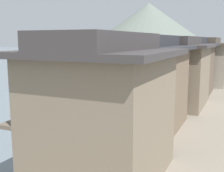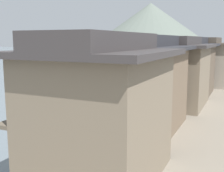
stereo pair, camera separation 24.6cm
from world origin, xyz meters
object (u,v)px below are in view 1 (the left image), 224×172
(boat_moored_third, at_px, (159,86))
(house_waterfront_far, at_px, (203,62))
(boat_midriver_drifting, at_px, (175,76))
(house_waterfront_nearest, at_px, (104,108))
(mooring_post_dock_mid, at_px, (137,99))
(boat_upstream_distant, at_px, (188,72))
(boat_moored_second, at_px, (125,97))
(house_waterfront_tall, at_px, (178,72))
(boat_midriver_upstream, at_px, (91,120))
(mooring_post_dock_near, at_px, (82,131))
(stone_bridge, at_px, (179,55))
(boat_moored_far, at_px, (65,142))
(house_waterfront_narrow, at_px, (190,65))
(house_waterfront_second, at_px, (147,84))

(boat_moored_third, xyz_separation_m, house_waterfront_far, (6.13, -0.50, 3.80))
(boat_midriver_drifting, height_order, house_waterfront_nearest, house_waterfront_nearest)
(boat_moored_third, distance_m, mooring_post_dock_mid, 16.01)
(boat_moored_third, relative_size, boat_midriver_drifting, 1.24)
(boat_upstream_distant, bearing_deg, boat_moored_second, -93.40)
(boat_moored_second, height_order, house_waterfront_far, house_waterfront_far)
(house_waterfront_tall, bearing_deg, boat_midriver_upstream, -137.63)
(boat_midriver_drifting, xyz_separation_m, boat_upstream_distant, (0.87, 7.76, -0.03))
(boat_moored_third, relative_size, house_waterfront_far, 0.74)
(mooring_post_dock_near, distance_m, mooring_post_dock_mid, 9.97)
(boat_midriver_upstream, height_order, mooring_post_dock_mid, mooring_post_dock_mid)
(mooring_post_dock_mid, bearing_deg, boat_moored_third, 98.24)
(house_waterfront_tall, height_order, mooring_post_dock_near, house_waterfront_tall)
(boat_midriver_drifting, relative_size, mooring_post_dock_mid, 5.43)
(house_waterfront_far, bearing_deg, stone_bridge, 106.28)
(house_waterfront_far, bearing_deg, boat_moored_far, -102.57)
(boat_midriver_drifting, xyz_separation_m, mooring_post_dock_near, (2.54, -38.25, 1.11))
(boat_upstream_distant, distance_m, house_waterfront_far, 21.79)
(mooring_post_dock_mid, distance_m, stone_bridge, 51.40)
(boat_moored_second, bearing_deg, stone_bridge, 93.91)
(house_waterfront_far, height_order, mooring_post_dock_near, house_waterfront_far)
(house_waterfront_nearest, distance_m, house_waterfront_tall, 15.18)
(house_waterfront_narrow, xyz_separation_m, stone_bridge, (-9.87, 42.68, -1.09))
(mooring_post_dock_near, bearing_deg, house_waterfront_tall, 73.57)
(boat_moored_second, bearing_deg, house_waterfront_tall, -31.64)
(boat_upstream_distant, distance_m, mooring_post_dock_near, 46.06)
(boat_moored_third, height_order, stone_bridge, stone_bridge)
(boat_moored_second, distance_m, house_waterfront_tall, 8.81)
(boat_upstream_distant, xyz_separation_m, house_waterfront_second, (4.69, -42.69, 3.76))
(boat_moored_third, xyz_separation_m, boat_midriver_drifting, (-0.25, 12.49, 0.07))
(boat_moored_second, height_order, house_waterfront_second, house_waterfront_second)
(boat_moored_far, xyz_separation_m, mooring_post_dock_mid, (1.65, 9.35, 1.21))
(house_waterfront_second, relative_size, house_waterfront_narrow, 1.25)
(house_waterfront_far, bearing_deg, mooring_post_dock_near, -98.65)
(house_waterfront_tall, bearing_deg, mooring_post_dock_mid, -157.40)
(boat_midriver_upstream, xyz_separation_m, stone_bridge, (-3.93, 55.03, 2.69))
(boat_midriver_upstream, relative_size, stone_bridge, 0.19)
(house_waterfront_nearest, bearing_deg, boat_upstream_distant, 95.76)
(boat_midriver_drifting, relative_size, stone_bridge, 0.21)
(boat_midriver_drifting, height_order, boat_midriver_upstream, boat_midriver_drifting)
(boat_midriver_drifting, height_order, house_waterfront_narrow, house_waterfront_narrow)
(boat_midriver_drifting, distance_m, stone_bridge, 23.18)
(boat_moored_third, xyz_separation_m, house_waterfront_tall, (5.64, -14.40, 3.80))
(boat_midriver_upstream, bearing_deg, house_waterfront_tall, 42.37)
(boat_moored_second, xyz_separation_m, boat_moored_far, (1.82, -14.95, -0.10))
(boat_moored_far, bearing_deg, stone_bridge, 94.66)
(house_waterfront_narrow, height_order, mooring_post_dock_near, house_waterfront_narrow)
(boat_midriver_upstream, height_order, house_waterfront_tall, house_waterfront_tall)
(house_waterfront_far, bearing_deg, mooring_post_dock_mid, -104.11)
(boat_moored_second, bearing_deg, mooring_post_dock_mid, -58.19)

